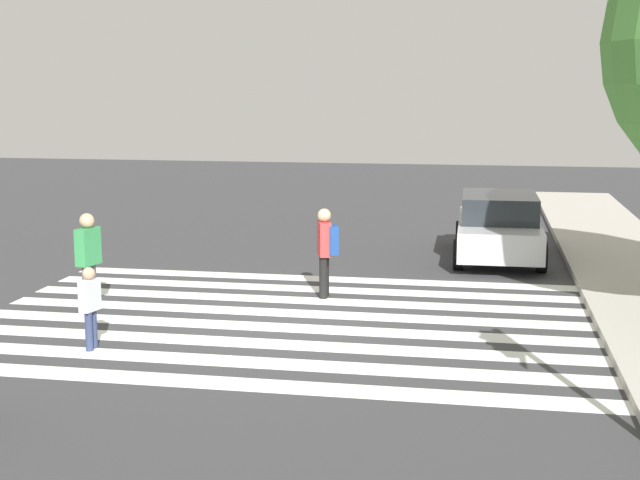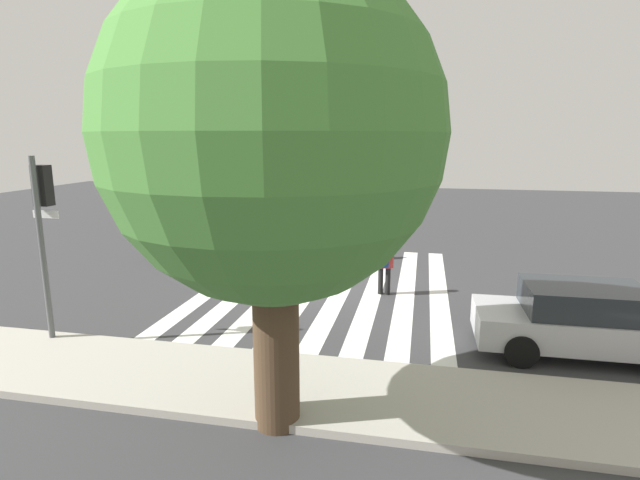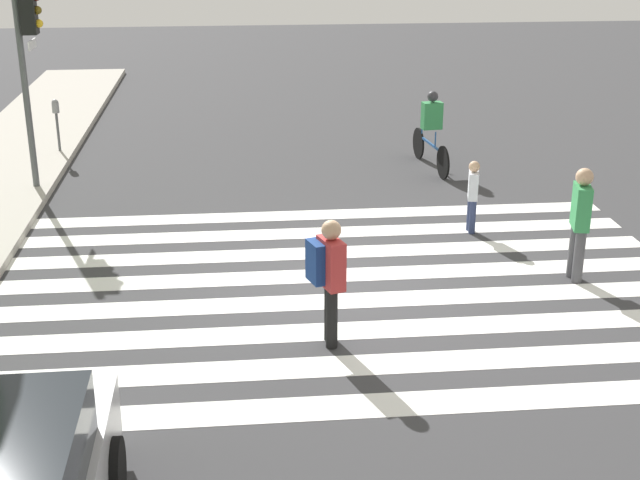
# 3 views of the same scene
# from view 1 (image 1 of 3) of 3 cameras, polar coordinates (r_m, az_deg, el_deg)

# --- Properties ---
(ground_plane) EXTENTS (60.00, 60.00, 0.00)m
(ground_plane) POSITION_cam_1_polar(r_m,az_deg,el_deg) (14.71, -2.39, -5.14)
(ground_plane) COLOR #38383A
(crosswalk_stripes) EXTENTS (6.95, 10.00, 0.01)m
(crosswalk_stripes) POSITION_cam_1_polar(r_m,az_deg,el_deg) (14.71, -2.39, -5.12)
(crosswalk_stripes) COLOR white
(crosswalk_stripes) RESTS_ON ground_plane
(pedestrian_child_with_backpack) EXTENTS (0.49, 0.47, 1.63)m
(pedestrian_child_with_backpack) POSITION_cam_1_polar(r_m,az_deg,el_deg) (16.04, 0.39, -0.38)
(pedestrian_child_with_backpack) COLOR black
(pedestrian_child_with_backpack) RESTS_ON ground_plane
(pedestrian_adult_blue_shirt) EXTENTS (0.37, 0.23, 1.23)m
(pedestrian_adult_blue_shirt) POSITION_cam_1_polar(r_m,az_deg,el_deg) (13.34, -14.51, -3.95)
(pedestrian_adult_blue_shirt) COLOR navy
(pedestrian_adult_blue_shirt) RESTS_ON ground_plane
(pedestrian_adult_tall_backpack) EXTENTS (0.50, 0.30, 1.69)m
(pedestrian_adult_tall_backpack) POSITION_cam_1_polar(r_m,az_deg,el_deg) (15.59, -14.60, -1.00)
(pedestrian_adult_tall_backpack) COLOR #4C4C51
(pedestrian_adult_tall_backpack) RESTS_ON ground_plane
(car_parked_far_curb) EXTENTS (4.19, 1.94, 1.45)m
(car_parked_far_curb) POSITION_cam_1_polar(r_m,az_deg,el_deg) (20.05, 11.37, 0.87)
(car_parked_far_curb) COLOR #B7B7BC
(car_parked_far_curb) RESTS_ON ground_plane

